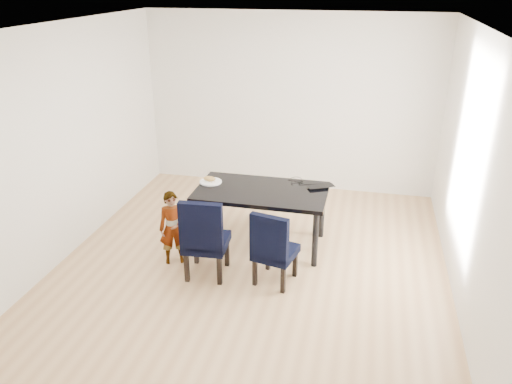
% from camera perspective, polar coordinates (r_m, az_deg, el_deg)
% --- Properties ---
extents(floor, '(4.50, 5.00, 0.01)m').
position_cam_1_polar(floor, '(6.01, -0.43, -8.24)').
color(floor, tan).
rests_on(floor, ground).
extents(ceiling, '(4.50, 5.00, 0.01)m').
position_cam_1_polar(ceiling, '(5.12, -0.53, 18.45)').
color(ceiling, white).
rests_on(ceiling, wall_back).
extents(wall_back, '(4.50, 0.01, 2.70)m').
position_cam_1_polar(wall_back, '(7.78, 3.88, 10.07)').
color(wall_back, white).
rests_on(wall_back, ground).
extents(wall_front, '(4.50, 0.01, 2.70)m').
position_cam_1_polar(wall_front, '(3.28, -10.87, -10.54)').
color(wall_front, silver).
rests_on(wall_front, ground).
extents(wall_left, '(0.01, 5.00, 2.70)m').
position_cam_1_polar(wall_left, '(6.31, -20.92, 5.31)').
color(wall_left, silver).
rests_on(wall_left, ground).
extents(wall_right, '(0.01, 5.00, 2.70)m').
position_cam_1_polar(wall_right, '(5.39, 23.55, 1.87)').
color(wall_right, silver).
rests_on(wall_right, ground).
extents(dining_table, '(1.60, 0.90, 0.75)m').
position_cam_1_polar(dining_table, '(6.25, 0.62, -2.92)').
color(dining_table, black).
rests_on(dining_table, floor).
extents(chair_left, '(0.50, 0.52, 0.98)m').
position_cam_1_polar(chair_left, '(5.62, -5.70, -4.97)').
color(chair_left, black).
rests_on(chair_left, floor).
extents(chair_right, '(0.51, 0.52, 0.89)m').
position_cam_1_polar(chair_right, '(5.48, 2.26, -6.18)').
color(chair_right, black).
rests_on(chair_right, floor).
extents(child, '(0.39, 0.33, 0.90)m').
position_cam_1_polar(child, '(5.91, -9.46, -4.08)').
color(child, red).
rests_on(child, floor).
extents(plate, '(0.32, 0.32, 0.02)m').
position_cam_1_polar(plate, '(6.34, -5.20, 1.18)').
color(plate, white).
rests_on(plate, dining_table).
extents(sandwich, '(0.18, 0.12, 0.06)m').
position_cam_1_polar(sandwich, '(6.33, -5.34, 1.53)').
color(sandwich, '#AF813E').
rests_on(sandwich, plate).
extents(laptop, '(0.39, 0.34, 0.03)m').
position_cam_1_polar(laptop, '(6.24, 7.29, 0.76)').
color(laptop, black).
rests_on(laptop, dining_table).
extents(cable_tangle, '(0.21, 0.21, 0.01)m').
position_cam_1_polar(cable_tangle, '(6.29, 4.73, 0.97)').
color(cable_tangle, black).
rests_on(cable_tangle, dining_table).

